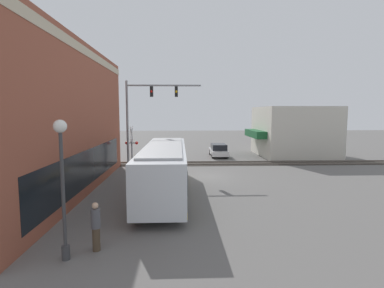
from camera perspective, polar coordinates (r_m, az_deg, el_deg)
name	(u,v)px	position (r m, az deg, el deg)	size (l,w,h in m)	color
ground_plane	(203,177)	(23.73, 2.18, -6.29)	(120.00, 120.00, 0.00)	#605E5B
brick_building	(12,119)	(21.27, -31.10, 4.03)	(19.61, 9.17, 9.28)	brown
shop_building	(293,131)	(36.95, 18.67, 2.29)	(8.56, 9.05, 5.71)	beige
city_bus	(165,167)	(18.81, -5.25, -4.33)	(12.45, 2.59, 3.04)	silver
traffic_signal_gantry	(146,107)	(26.99, -8.74, 7.07)	(0.42, 6.64, 7.84)	gray
crossing_signal	(132,143)	(27.74, -11.41, 0.19)	(1.41, 1.18, 3.81)	gray
streetlamp	(62,178)	(11.00, -23.46, -5.90)	(0.44, 0.44, 4.83)	#38383A
rail_track_near	(199,164)	(29.60, 1.28, -3.76)	(2.60, 60.00, 0.15)	#332D28
parked_car_white	(219,151)	(34.61, 5.07, -1.26)	(4.58, 1.82, 1.46)	silver
pedestrian_at_crossing	(146,159)	(26.89, -8.76, -2.87)	(0.34, 0.34, 1.81)	#473828
pedestrian_by_lamp	(96,226)	(11.86, -17.85, -14.66)	(0.34, 0.34, 1.82)	#473828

